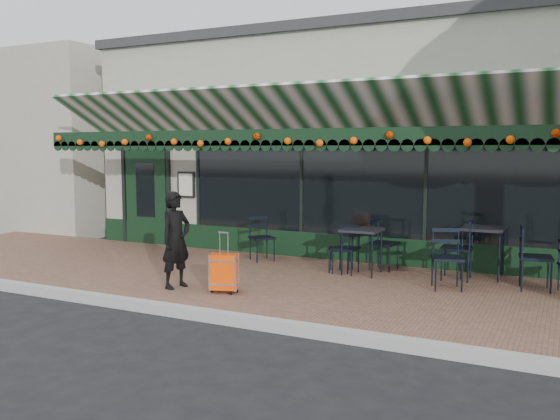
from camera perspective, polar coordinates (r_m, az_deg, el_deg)
The scene contains 16 objects.
ground at distance 7.82m, azimuth -3.32°, elevation -10.96°, with size 80.00×80.00×0.00m, color black.
sidewalk at distance 9.53m, azimuth 2.68°, elevation -7.39°, with size 18.00×4.00×0.15m, color brown.
curb at distance 7.74m, azimuth -3.62°, elevation -10.58°, with size 18.00×0.16×0.15m, color #9E9E99.
restaurant_building at distance 14.81m, azimuth 11.87°, elevation 5.83°, with size 12.00×9.60×4.50m.
neighbor_building_left at distance 22.13m, azimuth -22.85°, elevation 5.82°, with size 12.00×8.00×4.80m, color #A09B8D.
woman at distance 9.15m, azimuth -9.99°, elevation -2.84°, with size 0.54×0.35×1.48m, color black.
suitcase at distance 8.81m, azimuth -5.40°, elevation -6.02°, with size 0.44×0.33×0.90m.
cafe_table_a at distance 10.28m, azimuth 18.98°, elevation -2.02°, with size 0.68×0.68×0.84m.
cafe_table_b at distance 10.09m, azimuth 7.90°, elevation -2.23°, with size 0.63×0.63×0.78m.
chair_a_left at distance 10.03m, azimuth 16.64°, elevation -3.61°, with size 0.50×0.50×1.00m, color black, non-canonical shape.
chair_a_right at distance 9.70m, azimuth 23.41°, elevation -4.28°, with size 0.48×0.48×0.97m, color black, non-canonical shape.
chair_a_front at distance 9.31m, azimuth 15.80°, elevation -4.54°, with size 0.46×0.46×0.93m, color black, non-canonical shape.
chair_b_left at distance 10.28m, azimuth 5.73°, elevation -3.80°, with size 0.39×0.39×0.78m, color black, non-canonical shape.
chair_b_right at distance 10.56m, azimuth 9.98°, elevation -3.24°, with size 0.45×0.45×0.91m, color black, non-canonical shape.
chair_b_front at distance 10.17m, azimuth 6.34°, elevation -3.76°, with size 0.41×0.41×0.83m, color black, non-canonical shape.
chair_solo at distance 11.23m, azimuth -1.74°, elevation -2.74°, with size 0.43×0.43×0.85m, color black, non-canonical shape.
Camera 1 is at (3.71, -6.50, 2.28)m, focal length 38.00 mm.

